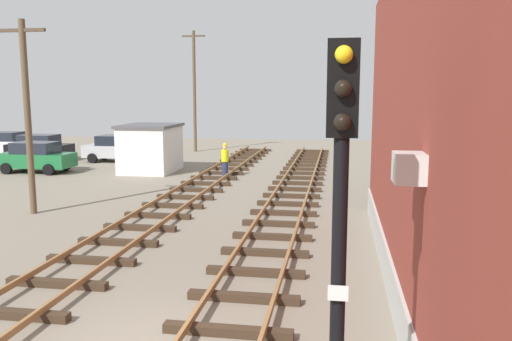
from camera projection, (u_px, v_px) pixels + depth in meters
The scene contains 9 objects.
signal_mast at pixel (340, 206), 6.00m from camera, with size 0.36×0.40×5.14m.
control_hut at pixel (150, 148), 29.95m from camera, with size 3.00×3.80×2.76m.
parked_car_silver at pixel (117, 148), 34.36m from camera, with size 4.20×2.04×1.76m.
parked_car_green at pixel (36, 157), 29.73m from camera, with size 4.20×2.04×1.76m.
parked_car_black at pixel (40, 147), 35.02m from camera, with size 4.20×2.04×1.76m.
parked_car_white at pixel (5, 144), 37.54m from camera, with size 4.20×2.04×1.76m.
utility_pole_near at pixel (27, 114), 19.10m from camera, with size 1.80×0.24×7.20m.
utility_pole_far at pixel (194, 89), 39.85m from camera, with size 1.80×0.24×9.25m.
track_worker_foreground at pixel (225, 160), 28.08m from camera, with size 0.40×0.40×1.87m.
Camera 1 is at (3.20, -8.16, 4.54)m, focal length 36.18 mm.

